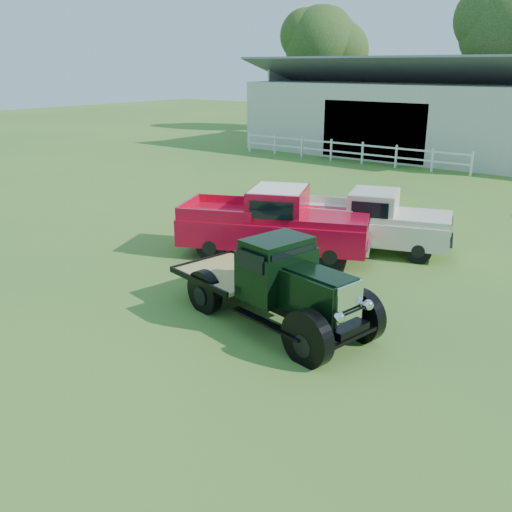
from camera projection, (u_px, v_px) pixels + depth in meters
The scene contains 8 objects.
ground at pixel (216, 312), 12.67m from camera, with size 120.00×120.00×0.00m, color #3E6D2B.
shed_left at pixel (411, 106), 35.28m from camera, with size 18.80×10.20×5.60m, color #9B9B9B, non-canonical shape.
fence_rail at pixel (347, 151), 32.08m from camera, with size 14.20×0.16×1.20m, color white, non-canonical shape.
tree_a at pixel (320, 64), 46.15m from camera, with size 6.30×6.30×10.50m, color black, non-canonical shape.
tree_b at pixel (505, 57), 38.57m from camera, with size 6.90×6.90×11.50m, color black, non-canonical shape.
vintage_flatbed at pixel (274, 281), 11.90m from camera, with size 4.78×1.90×1.90m, color black, non-canonical shape.
red_pickup at pixel (274, 222), 16.15m from camera, with size 5.49×2.11×2.00m, color red, non-canonical shape.
white_pickup at pixel (369, 221), 16.71m from camera, with size 4.75×1.84×1.75m, color beige, non-canonical shape.
Camera 1 is at (7.85, -8.60, 5.23)m, focal length 40.00 mm.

